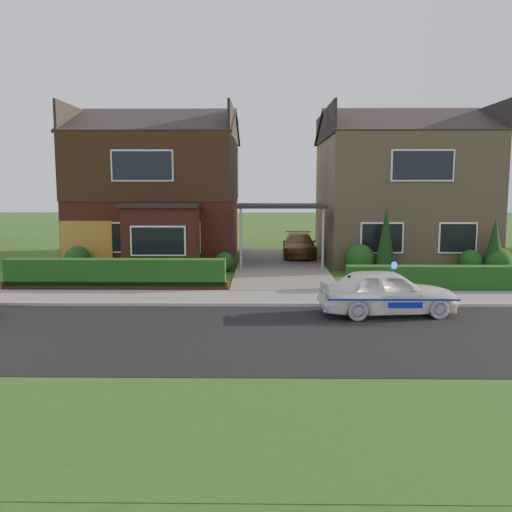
{
  "coord_description": "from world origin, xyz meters",
  "views": [
    {
      "loc": [
        -0.76,
        -12.7,
        3.58
      ],
      "look_at": [
        -0.98,
        3.5,
        1.46
      ],
      "focal_mm": 38.0,
      "sensor_mm": 36.0,
      "label": 1
    }
  ],
  "objects": [
    {
      "name": "hedge_right",
      "position": [
        5.8,
        5.35,
        0.0
      ],
      "size": [
        7.5,
        0.55,
        0.8
      ],
      "primitive_type": "cube",
      "color": "black",
      "rests_on": "ground"
    },
    {
      "name": "potted_plant_a",
      "position": [
        -9.0,
        8.73,
        0.33
      ],
      "size": [
        0.4,
        0.33,
        0.67
      ],
      "primitive_type": "imported",
      "rotation": [
        0.0,
        0.0,
        -0.29
      ],
      "color": "gray",
      "rests_on": "ground"
    },
    {
      "name": "dwarf_wall",
      "position": [
        -5.8,
        5.3,
        0.18
      ],
      "size": [
        7.7,
        0.25,
        0.36
      ],
      "primitive_type": "cube",
      "color": "brown",
      "rests_on": "ground"
    },
    {
      "name": "kerb",
      "position": [
        0.0,
        3.05,
        0.06
      ],
      "size": [
        60.0,
        0.16,
        0.12
      ],
      "primitive_type": "cube",
      "color": "#9E9993",
      "rests_on": "ground"
    },
    {
      "name": "shrub_left_near",
      "position": [
        -2.4,
        9.6,
        0.42
      ],
      "size": [
        0.84,
        0.84,
        0.84
      ],
      "primitive_type": "sphere",
      "color": "black",
      "rests_on": "ground"
    },
    {
      "name": "shrub_right_mid",
      "position": [
        7.8,
        9.5,
        0.48
      ],
      "size": [
        0.96,
        0.96,
        0.96
      ],
      "primitive_type": "sphere",
      "color": "black",
      "rests_on": "ground"
    },
    {
      "name": "conifer_b",
      "position": [
        8.6,
        9.2,
        1.1
      ],
      "size": [
        0.9,
        0.9,
        2.2
      ],
      "primitive_type": "cone",
      "color": "black",
      "rests_on": "ground"
    },
    {
      "name": "conifer_a",
      "position": [
        4.2,
        9.2,
        1.3
      ],
      "size": [
        0.9,
        0.9,
        2.6
      ],
      "primitive_type": "cone",
      "color": "black",
      "rests_on": "ground"
    },
    {
      "name": "grass_verge",
      "position": [
        0.0,
        -5.0,
        0.0
      ],
      "size": [
        60.0,
        4.0,
        0.01
      ],
      "primitive_type": "cube",
      "color": "#1F4412",
      "rests_on": "ground"
    },
    {
      "name": "shrub_right_near",
      "position": [
        3.2,
        9.4,
        0.6
      ],
      "size": [
        1.2,
        1.2,
        1.2
      ],
      "primitive_type": "sphere",
      "color": "black",
      "rests_on": "ground"
    },
    {
      "name": "shrub_left_mid",
      "position": [
        -4.0,
        9.3,
        0.66
      ],
      "size": [
        1.32,
        1.32,
        1.32
      ],
      "primitive_type": "sphere",
      "color": "black",
      "rests_on": "ground"
    },
    {
      "name": "house_right",
      "position": [
        5.8,
        13.99,
        3.66
      ],
      "size": [
        7.5,
        8.06,
        7.25
      ],
      "color": "#93775A",
      "rests_on": "ground"
    },
    {
      "name": "driveway",
      "position": [
        0.0,
        11.0,
        0.06
      ],
      "size": [
        3.8,
        12.0,
        0.12
      ],
      "primitive_type": "cube",
      "color": "#666059",
      "rests_on": "ground"
    },
    {
      "name": "potted_plant_b",
      "position": [
        -4.29,
        9.0,
        0.33
      ],
      "size": [
        0.46,
        0.42,
        0.67
      ],
      "primitive_type": "imported",
      "rotation": [
        0.0,
        0.0,
        1.13
      ],
      "color": "gray",
      "rests_on": "ground"
    },
    {
      "name": "ground",
      "position": [
        0.0,
        0.0,
        0.0
      ],
      "size": [
        120.0,
        120.0,
        0.0
      ],
      "primitive_type": "plane",
      "color": "#1F4412",
      "rests_on": "ground"
    },
    {
      "name": "road",
      "position": [
        0.0,
        0.0,
        0.0
      ],
      "size": [
        60.0,
        6.0,
        0.02
      ],
      "primitive_type": "cube",
      "color": "black",
      "rests_on": "ground"
    },
    {
      "name": "shrub_left_far",
      "position": [
        -8.5,
        9.5,
        0.54
      ],
      "size": [
        1.08,
        1.08,
        1.08
      ],
      "primitive_type": "sphere",
      "color": "black",
      "rests_on": "ground"
    },
    {
      "name": "hedge_left",
      "position": [
        -5.8,
        5.45,
        0.0
      ],
      "size": [
        7.5,
        0.55,
        0.9
      ],
      "primitive_type": "cube",
      "color": "black",
      "rests_on": "ground"
    },
    {
      "name": "driveway_car",
      "position": [
        1.0,
        13.75,
        0.69
      ],
      "size": [
        1.69,
        3.95,
        1.13
      ],
      "primitive_type": "imported",
      "rotation": [
        0.0,
        0.0,
        -0.03
      ],
      "color": "brown",
      "rests_on": "driveway"
    },
    {
      "name": "potted_plant_c",
      "position": [
        -2.5,
        6.53,
        0.35
      ],
      "size": [
        0.43,
        0.43,
        0.71
      ],
      "primitive_type": "imported",
      "rotation": [
        0.0,
        0.0,
        1.67
      ],
      "color": "gray",
      "rests_on": "ground"
    },
    {
      "name": "carport_link",
      "position": [
        0.0,
        10.95,
        2.66
      ],
      "size": [
        3.8,
        3.0,
        2.77
      ],
      "color": "black",
      "rests_on": "ground"
    },
    {
      "name": "shrub_right_far",
      "position": [
        8.8,
        9.2,
        0.54
      ],
      "size": [
        1.08,
        1.08,
        1.08
      ],
      "primitive_type": "sphere",
      "color": "black",
      "rests_on": "ground"
    },
    {
      "name": "garage_door",
      "position": [
        -8.25,
        9.96,
        1.05
      ],
      "size": [
        2.2,
        0.1,
        2.1
      ],
      "primitive_type": "cube",
      "color": "#945C20",
      "rests_on": "ground"
    },
    {
      "name": "sidewalk",
      "position": [
        0.0,
        4.1,
        0.05
      ],
      "size": [
        60.0,
        2.0,
        0.1
      ],
      "primitive_type": "cube",
      "color": "slate",
      "rests_on": "ground"
    },
    {
      "name": "house_left",
      "position": [
        -5.78,
        13.9,
        3.81
      ],
      "size": [
        7.5,
        9.53,
        7.25
      ],
      "color": "brown",
      "rests_on": "ground"
    },
    {
      "name": "police_car",
      "position": [
        2.68,
        2.09,
        0.64
      ],
      "size": [
        3.45,
        3.89,
        1.44
      ],
      "rotation": [
        0.0,
        0.0,
        1.68
      ],
      "color": "white",
      "rests_on": "ground"
    }
  ]
}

